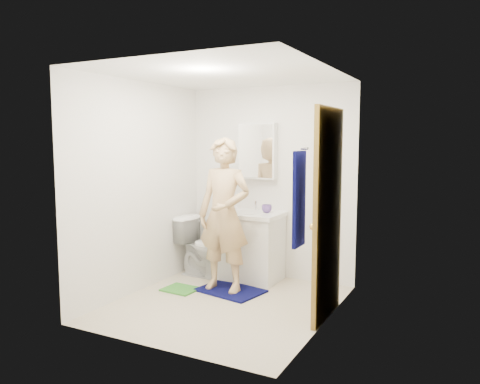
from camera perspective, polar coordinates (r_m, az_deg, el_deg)
name	(u,v)px	position (r m, az deg, el deg)	size (l,w,h in m)	color
floor	(224,305)	(5.13, -1.91, -13.56)	(2.20, 2.40, 0.02)	beige
ceiling	(224,73)	(4.87, -2.02, 14.29)	(2.20, 2.40, 0.02)	white
wall_back	(270,183)	(5.93, 3.73, 1.15)	(2.20, 0.02, 2.40)	white
wall_front	(151,207)	(3.85, -10.76, -1.79)	(2.20, 0.02, 2.40)	white
wall_left	(139,187)	(5.48, -12.16, 0.58)	(0.02, 2.40, 2.40)	white
wall_right	(328,198)	(4.42, 10.71, -0.74)	(0.02, 2.40, 2.40)	white
vanity_cabinet	(249,248)	(5.86, 1.16, -6.84)	(0.75, 0.55, 0.80)	white
countertop	(250,214)	(5.78, 1.17, -2.73)	(0.79, 0.59, 0.05)	white
sink_basin	(250,213)	(5.77, 1.17, -2.58)	(0.40, 0.40, 0.03)	white
faucet	(256,206)	(5.92, 1.94, -1.67)	(0.03, 0.03, 0.12)	silver
medicine_cabinet	(258,151)	(5.91, 2.15, 5.03)	(0.50, 0.12, 0.70)	white
mirror_panel	(255,151)	(5.85, 1.89, 5.01)	(0.46, 0.01, 0.66)	white
door	(328,214)	(4.60, 10.66, -2.66)	(0.05, 0.80, 2.05)	olive
door_knob	(313,227)	(4.33, 8.91, -4.21)	(0.07, 0.07, 0.07)	gold
towel	(299,199)	(3.90, 7.22, -0.87)	(0.03, 0.24, 0.80)	#060841
towel_hook	(304,148)	(3.86, 7.86, 5.29)	(0.02, 0.02, 0.06)	silver
toilet	(206,247)	(6.02, -4.17, -6.67)	(0.43, 0.75, 0.76)	white
bath_mat	(231,290)	(5.51, -1.16, -11.91)	(0.72, 0.51, 0.02)	#060841
green_rug	(181,289)	(5.60, -7.25, -11.67)	(0.38, 0.32, 0.02)	#3C9230
soap_dispenser	(226,204)	(5.84, -1.74, -1.42)	(0.09, 0.09, 0.19)	#B25360
toothbrush_cup	(267,209)	(5.74, 3.28, -2.05)	(0.13, 0.13, 0.10)	#5E4293
man	(224,215)	(5.31, -1.94, -2.78)	(0.64, 0.42, 1.74)	tan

